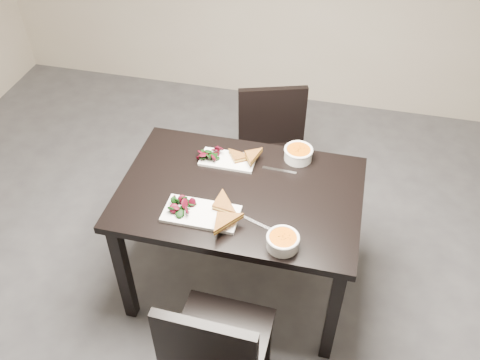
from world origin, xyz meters
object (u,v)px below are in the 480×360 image
at_px(chair_far, 273,148).
at_px(soup_bowl_far, 298,153).
at_px(chair_near, 215,349).
at_px(plate_far, 228,160).
at_px(table, 240,205).
at_px(soup_bowl_near, 283,241).
at_px(plate_near, 201,214).

bearing_deg(chair_far, soup_bowl_far, -81.65).
xyz_separation_m(chair_near, plate_far, (-0.18, 0.92, 0.27)).
bearing_deg(soup_bowl_far, chair_near, -100.05).
bearing_deg(table, chair_far, 85.97).
bearing_deg(soup_bowl_near, soup_bowl_far, 92.29).
distance_m(table, soup_bowl_far, 0.42).
distance_m(chair_near, soup_bowl_far, 1.09).
bearing_deg(plate_far, soup_bowl_near, -53.31).
relative_size(table, soup_bowl_far, 7.80).
height_order(table, plate_far, plate_far).
distance_m(table, plate_near, 0.27).
xyz_separation_m(plate_near, plate_far, (0.02, 0.41, -0.00)).
bearing_deg(soup_bowl_far, table, -128.00).
height_order(chair_near, chair_far, same).
relative_size(table, soup_bowl_near, 8.08).
distance_m(table, soup_bowl_near, 0.43).
height_order(chair_near, soup_bowl_far, chair_near).
height_order(table, soup_bowl_far, soup_bowl_far).
height_order(table, plate_near, plate_near).
distance_m(chair_far, plate_near, 0.96).
xyz_separation_m(chair_far, soup_bowl_far, (0.19, -0.39, 0.30)).
height_order(chair_far, soup_bowl_near, chair_far).
distance_m(chair_far, plate_far, 0.59).
bearing_deg(soup_bowl_near, chair_near, -116.90).
bearing_deg(chair_near, plate_near, 113.05).
bearing_deg(chair_far, soup_bowl_near, -96.02).
xyz_separation_m(table, chair_far, (0.05, 0.70, -0.17)).
relative_size(chair_far, plate_far, 2.95).
bearing_deg(soup_bowl_far, chair_far, 116.60).
relative_size(chair_far, plate_near, 2.39).
bearing_deg(soup_bowl_near, table, 130.85).
distance_m(plate_near, plate_far, 0.41).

